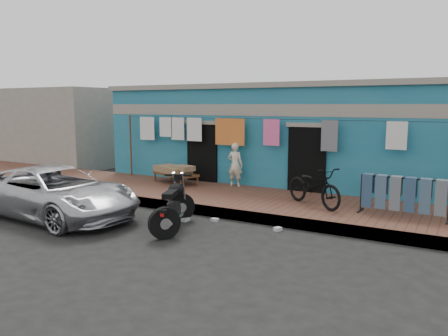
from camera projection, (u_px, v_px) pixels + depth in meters
ground at (178, 233)px, 9.28m from camera, size 80.00×80.00×0.00m
sidewalk at (242, 201)px, 11.85m from camera, size 28.00×3.00×0.25m
curb at (215, 212)px, 10.60m from camera, size 28.00×0.10×0.25m
building at (295, 135)px, 15.07m from camera, size 12.20×5.20×3.36m
neighbor_left at (72, 126)px, 20.42m from camera, size 6.00×5.00×3.40m
clothesline at (235, 135)px, 13.12m from camera, size 10.06×0.06×2.10m
car at (55, 192)px, 10.49m from camera, size 4.62×2.29×1.28m
seated_person at (235, 165)px, 13.19m from camera, size 0.49×0.33×1.32m
bicycle at (314, 182)px, 10.64m from camera, size 1.91×1.52×1.19m
motorcycle at (173, 204)px, 9.48m from camera, size 1.83×2.19×1.15m
charpoy at (176, 174)px, 13.73m from camera, size 2.22×1.93×0.57m
jeans_rack at (403, 196)px, 9.63m from camera, size 1.96×0.58×0.92m
litter_a at (215, 220)px, 10.21m from camera, size 0.17×0.13×0.07m
litter_b at (278, 229)px, 9.44m from camera, size 0.17×0.19×0.08m
litter_c at (185, 219)px, 10.25m from camera, size 0.17×0.22×0.08m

